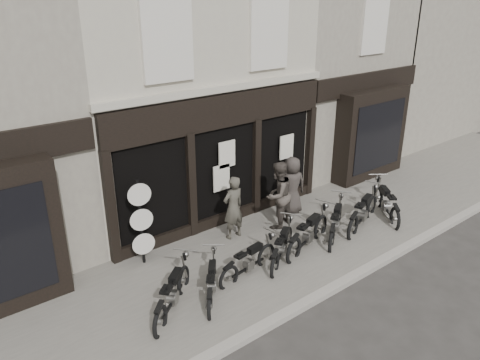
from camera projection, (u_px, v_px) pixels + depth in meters
ground_plane at (295, 267)px, 11.73m from camera, size 90.00×90.00×0.00m
pavement at (271, 251)px, 12.36m from camera, size 30.00×4.20×0.12m
kerb at (334, 288)px, 10.81m from camera, size 30.00×0.25×0.13m
central_building at (165, 73)px, 14.51m from camera, size 7.30×6.22×8.34m
neighbour_right at (308, 58)px, 18.17m from camera, size 5.60×6.73×8.34m
filler_right at (422, 43)px, 22.96m from camera, size 11.00×6.00×8.20m
motorcycle_0 at (173, 296)px, 9.94m from camera, size 1.80×1.57×1.03m
motorcycle_1 at (212, 285)px, 10.40m from camera, size 1.40×1.61×0.92m
motorcycle_2 at (249, 264)px, 11.19m from camera, size 1.96×0.59×0.94m
motorcycle_3 at (282, 249)px, 11.81m from camera, size 1.82×1.32×0.98m
motorcycle_4 at (308, 236)px, 12.35m from camera, size 2.20×0.97×1.09m
motorcycle_5 at (336, 225)px, 12.96m from camera, size 1.96×1.45×1.06m
motorcycle_6 at (363, 215)px, 13.50m from camera, size 2.24×1.07×1.11m
motorcycle_7 at (386, 205)px, 14.14m from camera, size 1.55×1.93×1.07m
man_left at (233, 208)px, 12.61m from camera, size 0.66×0.45×1.79m
man_centre at (278, 195)px, 13.19m from camera, size 1.07×0.91×1.95m
man_right at (292, 185)px, 14.06m from camera, size 1.01×0.82×1.77m
advert_sign_post at (142, 226)px, 11.33m from camera, size 0.57×0.37×2.35m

